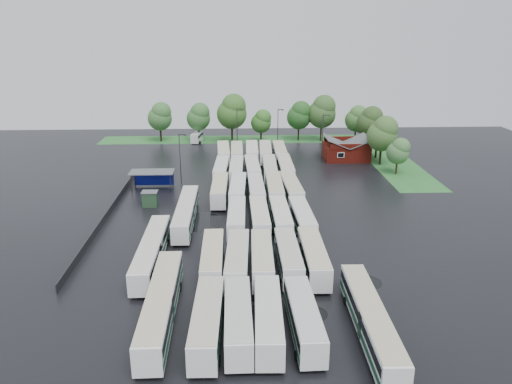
{
  "coord_description": "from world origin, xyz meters",
  "views": [
    {
      "loc": [
        -1.01,
        -68.78,
        29.64
      ],
      "look_at": [
        2.0,
        12.0,
        2.5
      ],
      "focal_mm": 35.0,
      "sensor_mm": 36.0,
      "label": 1
    }
  ],
  "objects_px": {
    "minibus": "(197,137)",
    "artic_bus_west_a": "(161,304)",
    "brick_building": "(346,151)",
    "artic_bus_east": "(371,320)"
  },
  "relations": [
    {
      "from": "artic_bus_east",
      "to": "minibus",
      "type": "xyz_separation_m",
      "value": [
        -23.81,
        88.06,
        -0.51
      ]
    },
    {
      "from": "artic_bus_west_a",
      "to": "minibus",
      "type": "bearing_deg",
      "value": 91.04
    },
    {
      "from": "artic_bus_west_a",
      "to": "minibus",
      "type": "distance_m",
      "value": 84.54
    },
    {
      "from": "brick_building",
      "to": "artic_bus_west_a",
      "type": "distance_m",
      "value": 73.57
    },
    {
      "from": "artic_bus_west_a",
      "to": "minibus",
      "type": "xyz_separation_m",
      "value": [
        -2.65,
        84.5,
        -0.61
      ]
    },
    {
      "from": "brick_building",
      "to": "artic_bus_west_a",
      "type": "bearing_deg",
      "value": -116.84
    },
    {
      "from": "minibus",
      "to": "artic_bus_west_a",
      "type": "bearing_deg",
      "value": -78.04
    },
    {
      "from": "brick_building",
      "to": "artic_bus_west_a",
      "type": "relative_size",
      "value": 0.52
    },
    {
      "from": "artic_bus_west_a",
      "to": "artic_bus_east",
      "type": "bearing_deg",
      "value": -10.31
    },
    {
      "from": "minibus",
      "to": "artic_bus_east",
      "type": "bearing_deg",
      "value": -64.71
    }
  ]
}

